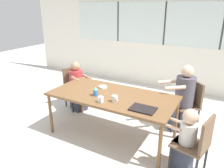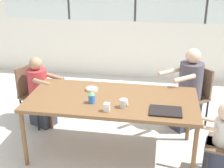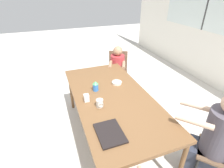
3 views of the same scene
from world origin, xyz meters
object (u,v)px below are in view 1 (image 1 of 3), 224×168
Objects in this scene: person_man_blue_shirt at (182,101)px; coffee_mug at (115,99)px; person_woman_green_shirt at (77,88)px; chair_for_toddler at (198,142)px; person_toddler at (185,142)px; chair_for_woman_green_shirt at (74,84)px; chair_for_man_blue_shirt at (191,101)px; sippy_cup at (95,91)px; milk_carton_small at (101,99)px; bowl_white_shallow at (103,87)px.

coffee_mug is (-0.77, -1.04, 0.27)m from person_man_blue_shirt.
person_woman_green_shirt is 0.88× the size of person_man_blue_shirt.
chair_for_toddler is at bearing 160.43° from person_man_blue_shirt.
person_toddler is at bearing 90.00° from chair_for_toddler.
chair_for_woman_green_shirt is 1.00× the size of chair_for_man_blue_shirt.
person_woman_green_shirt reaches higher than person_toddler.
person_woman_green_shirt is 1.12× the size of person_toddler.
chair_for_man_blue_shirt is 1.71m from sippy_cup.
person_toddler is (2.51, -0.87, -0.07)m from chair_for_woman_green_shirt.
chair_for_woman_green_shirt and chair_for_man_blue_shirt have the same top height.
person_toddler is at bearing 153.75° from person_man_blue_shirt.
person_toddler is at bearing 3.41° from milk_carton_small.
chair_for_woman_green_shirt is at bearing 54.46° from person_man_blue_shirt.
chair_for_man_blue_shirt reaches higher than milk_carton_small.
chair_for_man_blue_shirt is at bearing 123.21° from chair_for_woman_green_shirt.
coffee_mug is (-0.90, -1.15, 0.29)m from chair_for_man_blue_shirt.
person_woman_green_shirt reaches higher than milk_carton_small.
person_toddler is at bearing -4.10° from sippy_cup.
person_man_blue_shirt is at bearing 53.31° from coffee_mug.
person_toddler is (0.29, -1.09, -0.09)m from person_man_blue_shirt.
coffee_mug is 0.67× the size of sippy_cup.
chair_for_woman_green_shirt reaches higher than coffee_mug.
person_man_blue_shirt is at bearing 27.42° from bowl_white_shallow.
sippy_cup is at bearing 171.75° from coffee_mug.
chair_for_woman_green_shirt is 0.17m from person_woman_green_shirt.
sippy_cup is 1.53× the size of milk_carton_small.
chair_for_woman_green_shirt is at bearing 143.41° from milk_carton_small.
chair_for_man_blue_shirt is 5.92× the size of bowl_white_shallow.
person_man_blue_shirt reaches higher than chair_for_toddler.
sippy_cup is at bearing 139.16° from milk_carton_small.
chair_for_woman_green_shirt is 5.92× the size of bowl_white_shallow.
chair_for_toddler reaches higher than coffee_mug.
chair_for_man_blue_shirt is 1.00× the size of chair_for_toddler.
person_woman_green_shirt is (0.15, -0.07, -0.04)m from chair_for_woman_green_shirt.
coffee_mug is at bearing -8.25° from sippy_cup.
person_toddler is (2.36, -0.80, -0.03)m from person_woman_green_shirt.
chair_for_woman_green_shirt is 0.84× the size of person_woman_green_shirt.
sippy_cup is at bearing -77.04° from bowl_white_shallow.
milk_carton_small is at bearing -40.84° from sippy_cup.
person_woman_green_shirt is (-2.51, 0.84, -0.04)m from chair_for_toddler.
coffee_mug is at bearing 98.40° from chair_for_toddler.
person_woman_green_shirt is at bearing 90.00° from chair_for_woman_green_shirt.
chair_for_man_blue_shirt is at bearing 26.65° from chair_for_toddler.
person_toddler reaches higher than bowl_white_shallow.
person_woman_green_shirt is 2.09m from person_man_blue_shirt.
person_woman_green_shirt reaches higher than chair_for_man_blue_shirt.
bowl_white_shallow is at bearing 102.96° from sippy_cup.
chair_for_toddler is 1.76m from bowl_white_shallow.
bowl_white_shallow is at bearing 138.57° from coffee_mug.
milk_carton_small is (1.28, -0.95, 0.29)m from chair_for_woman_green_shirt.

